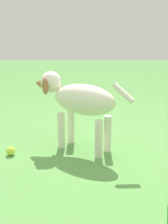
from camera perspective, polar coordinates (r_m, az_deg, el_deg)
ground at (r=2.35m, az=3.98°, el=-8.07°), size 14.00×14.00×0.00m
dog at (r=2.38m, az=-1.03°, el=2.18°), size 0.75×0.54×0.59m
tennis_ball_0 at (r=2.42m, az=-13.23°, el=-6.94°), size 0.07×0.07×0.07m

